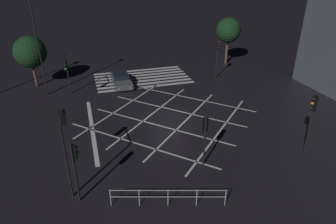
# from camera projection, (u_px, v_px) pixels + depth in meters

# --- Properties ---
(ground_plane) EXTENTS (200.00, 200.00, 0.00)m
(ground_plane) POSITION_uv_depth(u_px,v_px,m) (168.00, 118.00, 24.79)
(ground_plane) COLOR black
(road_markings) EXTENTS (15.31, 20.49, 0.01)m
(road_markings) POSITION_uv_depth(u_px,v_px,m) (146.00, 89.00, 30.43)
(road_markings) COLOR silver
(road_markings) RESTS_ON ground_plane
(traffic_light_median_north) EXTENTS (0.36, 0.39, 3.35)m
(traffic_light_median_north) POSITION_uv_depth(u_px,v_px,m) (205.00, 131.00, 18.10)
(traffic_light_median_north) COLOR black
(traffic_light_median_north) RESTS_ON ground_plane
(traffic_light_ne_main) EXTENTS (0.39, 0.36, 3.58)m
(traffic_light_ne_main) POSITION_uv_depth(u_px,v_px,m) (75.00, 161.00, 15.08)
(traffic_light_ne_main) COLOR black
(traffic_light_ne_main) RESTS_ON ground_plane
(traffic_light_ne_cross) EXTENTS (0.36, 2.70, 4.32)m
(traffic_light_ne_cross) POSITION_uv_depth(u_px,v_px,m) (64.00, 134.00, 16.24)
(traffic_light_ne_cross) COLOR black
(traffic_light_ne_cross) RESTS_ON ground_plane
(traffic_light_sw_cross) EXTENTS (0.36, 0.39, 4.29)m
(traffic_light_sw_cross) POSITION_uv_depth(u_px,v_px,m) (218.00, 51.00, 31.75)
(traffic_light_sw_cross) COLOR black
(traffic_light_sw_cross) RESTS_ON ground_plane
(traffic_light_nw_main) EXTENTS (0.39, 0.36, 4.33)m
(traffic_light_nw_main) POSITION_uv_depth(u_px,v_px,m) (312.00, 114.00, 18.61)
(traffic_light_nw_main) COLOR black
(traffic_light_nw_main) RESTS_ON ground_plane
(traffic_light_se_cross) EXTENTS (0.36, 2.56, 4.18)m
(traffic_light_se_cross) POSITION_uv_depth(u_px,v_px,m) (66.00, 67.00, 26.87)
(traffic_light_se_cross) COLOR black
(traffic_light_se_cross) RESTS_ON ground_plane
(street_lamp_west) EXTENTS (0.45, 0.45, 9.14)m
(street_lamp_west) POSITION_uv_depth(u_px,v_px,m) (36.00, 33.00, 26.46)
(street_lamp_west) COLOR black
(street_lamp_west) RESTS_ON ground_plane
(street_tree_near) EXTENTS (3.15, 3.15, 5.17)m
(street_tree_near) POSITION_uv_depth(u_px,v_px,m) (30.00, 52.00, 29.50)
(street_tree_near) COLOR brown
(street_tree_near) RESTS_ON ground_plane
(street_tree_far) EXTENTS (3.02, 3.02, 5.64)m
(street_tree_far) POSITION_uv_depth(u_px,v_px,m) (228.00, 30.00, 36.29)
(street_tree_far) COLOR brown
(street_tree_far) RESTS_ON ground_plane
(waiting_car) EXTENTS (1.74, 4.53, 1.18)m
(waiting_car) POSITION_uv_depth(u_px,v_px,m) (121.00, 80.00, 31.22)
(waiting_car) COLOR #474C51
(waiting_car) RESTS_ON ground_plane
(pedestrian_railing) EXTENTS (5.81, 1.79, 1.05)m
(pedestrian_railing) POSITION_uv_depth(u_px,v_px,m) (168.00, 196.00, 15.57)
(pedestrian_railing) COLOR #B7B7BC
(pedestrian_railing) RESTS_ON ground_plane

